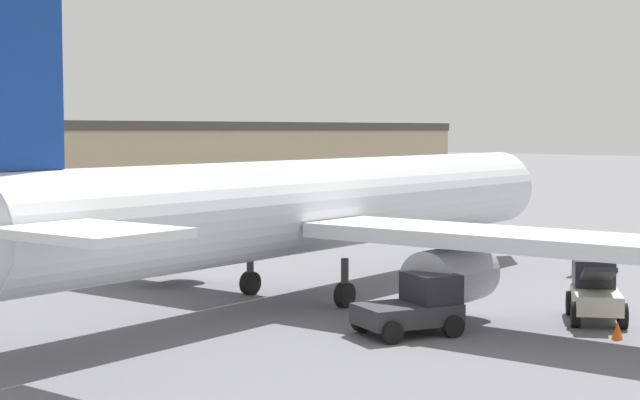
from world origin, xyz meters
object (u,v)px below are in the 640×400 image
(safety_cone_near, at_px, (617,331))
(belt_loader_truck, at_px, (595,292))
(baggage_tug, at_px, (415,306))
(airplane, at_px, (305,208))
(ground_crew_worker, at_px, (575,255))

(safety_cone_near, bearing_deg, belt_loader_truck, 42.71)
(baggage_tug, xyz_separation_m, belt_loader_truck, (6.03, -2.79, 0.08))
(airplane, distance_m, baggage_tug, 7.78)
(airplane, distance_m, belt_loader_truck, 10.97)
(ground_crew_worker, xyz_separation_m, safety_cone_near, (-10.82, -8.00, -0.60))
(ground_crew_worker, bearing_deg, belt_loader_truck, 134.15)
(airplane, relative_size, safety_cone_near, 66.55)
(ground_crew_worker, bearing_deg, safety_cone_near, 135.95)
(airplane, relative_size, ground_crew_worker, 22.39)
(ground_crew_worker, bearing_deg, baggage_tug, 111.67)
(ground_crew_worker, relative_size, baggage_tug, 0.46)
(belt_loader_truck, bearing_deg, airplane, 76.95)
(safety_cone_near, bearing_deg, baggage_tug, 128.19)
(ground_crew_worker, distance_m, belt_loader_truck, 10.46)
(ground_crew_worker, height_order, safety_cone_near, ground_crew_worker)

